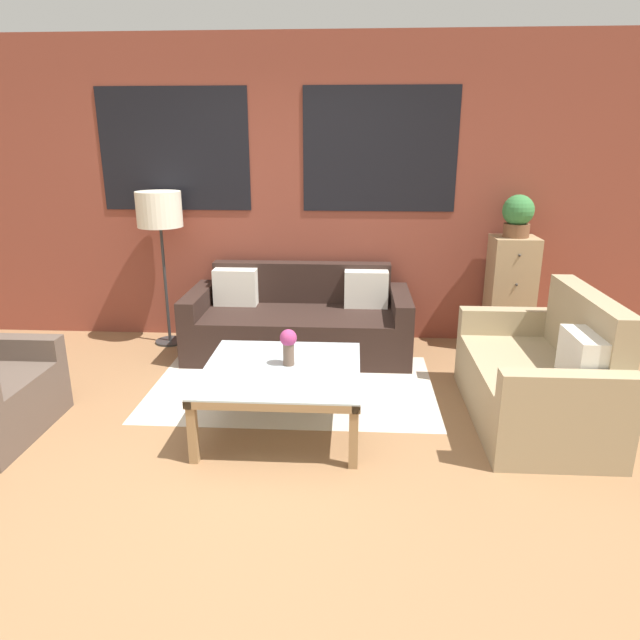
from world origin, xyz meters
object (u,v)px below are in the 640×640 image
Objects in this scene: couch_dark at (299,323)px; drawer_cabinet at (510,294)px; settee_vintage at (540,379)px; flower_vase at (288,344)px; coffee_table at (282,376)px; floor_lamp at (160,214)px; potted_plant at (518,215)px.

couch_dark is 1.90× the size of drawer_cabinet.
settee_vintage is 1.76m from flower_vase.
coffee_table is 0.72× the size of floor_lamp.
coffee_table is at bearing -173.55° from settee_vintage.
couch_dark is 1.39× the size of floor_lamp.
couch_dark is 2.19m from settee_vintage.
potted_plant is 1.49× the size of flower_vase.
coffee_table is 2.79× the size of potted_plant.
settee_vintage is 3.52m from floor_lamp.
drawer_cabinet reaches higher than settee_vintage.
couch_dark is at bearing 90.86° from coffee_table.
flower_vase is at bearing 55.40° from coffee_table.
floor_lamp reaches higher than potted_plant.
couch_dark is at bearing 92.57° from flower_vase.
couch_dark reaches higher than coffee_table.
flower_vase is (-1.88, -1.63, 0.06)m from drawer_cabinet.
settee_vintage is 1.37× the size of coffee_table.
floor_lamp is 5.75× the size of flower_vase.
settee_vintage reaches higher than flower_vase.
potted_plant reaches higher than flower_vase.
couch_dark is at bearing -173.27° from potted_plant.
floor_lamp is 2.17m from flower_vase.
floor_lamp reaches higher than drawer_cabinet.
coffee_table is (0.02, -1.46, 0.10)m from couch_dark.
flower_vase is (1.35, -1.58, -0.66)m from floor_lamp.
settee_vintage is at bearing 6.45° from coffee_table.
flower_vase reaches higher than coffee_table.
potted_plant is at bearing 41.38° from coffee_table.
flower_vase is at bearing -49.43° from floor_lamp.
couch_dark is at bearing -7.64° from floor_lamp.
couch_dark is 1.47m from coffee_table.
potted_plant is at bearing 6.73° from couch_dark.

